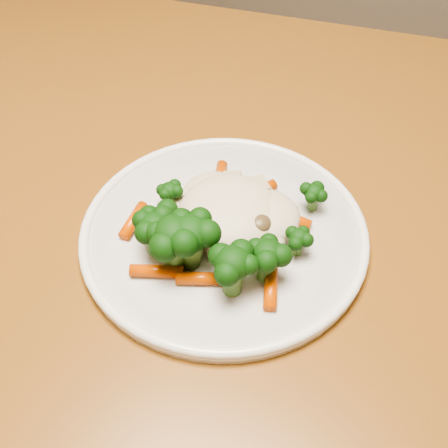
{
  "coord_description": "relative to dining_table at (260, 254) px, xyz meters",
  "views": [
    {
      "loc": [
        0.07,
        -0.56,
        1.17
      ],
      "look_at": [
        -0.09,
        -0.22,
        0.77
      ],
      "focal_mm": 45.0,
      "sensor_mm": 36.0,
      "label": 1
    }
  ],
  "objects": [
    {
      "name": "dining_table",
      "position": [
        0.0,
        0.0,
        0.0
      ],
      "size": [
        1.3,
        0.96,
        0.75
      ],
      "rotation": [
        0.0,
        0.0,
        0.14
      ],
      "color": "brown",
      "rests_on": "ground"
    },
    {
      "name": "meal",
      "position": [
        -0.02,
        -0.09,
        0.13
      ],
      "size": [
        0.18,
        0.18,
        0.06
      ],
      "color": "beige",
      "rests_on": "plate"
    },
    {
      "name": "plate",
      "position": [
        -0.02,
        -0.07,
        0.1
      ],
      "size": [
        0.28,
        0.28,
        0.01
      ],
      "primitive_type": "cylinder",
      "color": "white",
      "rests_on": "dining_table"
    }
  ]
}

